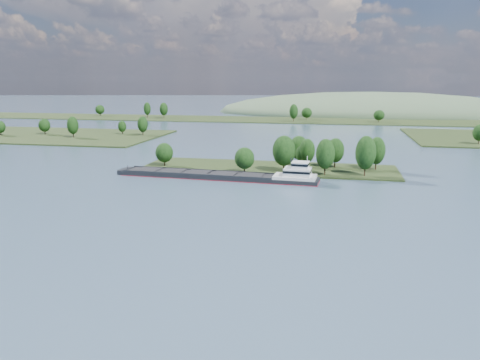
# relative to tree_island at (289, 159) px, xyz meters

# --- Properties ---
(ground) EXTENTS (1800.00, 1800.00, 0.00)m
(ground) POSITION_rel_tree_island_xyz_m (-8.02, -58.38, -4.52)
(ground) COLOR #3A5064
(ground) RESTS_ON ground
(tree_island) EXTENTS (100.00, 32.09, 15.90)m
(tree_island) POSITION_rel_tree_island_xyz_m (0.00, 0.00, 0.00)
(tree_island) COLOR black
(tree_island) RESTS_ON ground
(back_shoreline) EXTENTS (900.00, 60.00, 15.51)m
(back_shoreline) POSITION_rel_tree_island_xyz_m (0.68, 221.38, -3.78)
(back_shoreline) COLOR black
(back_shoreline) RESTS_ON ground
(hill_west) EXTENTS (320.00, 160.00, 44.00)m
(hill_west) POSITION_rel_tree_island_xyz_m (51.98, 321.62, -4.52)
(hill_west) COLOR #41583C
(hill_west) RESTS_ON ground
(cargo_barge) EXTENTS (74.65, 13.30, 10.04)m
(cargo_barge) POSITION_rel_tree_island_xyz_m (-19.06, -20.17, -3.25)
(cargo_barge) COLOR black
(cargo_barge) RESTS_ON ground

